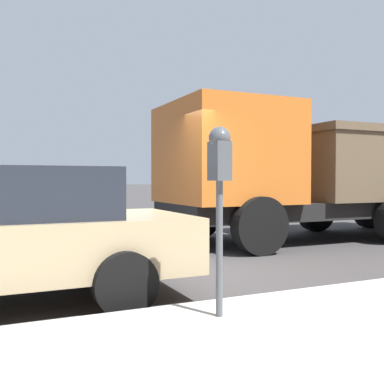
{
  "coord_description": "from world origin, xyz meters",
  "views": [
    {
      "loc": [
        -6.14,
        2.2,
        1.34
      ],
      "look_at": [
        -2.69,
        0.63,
        1.23
      ],
      "focal_mm": 42.0,
      "sensor_mm": 36.0,
      "label": 1
    }
  ],
  "objects": [
    {
      "name": "parking_meter",
      "position": [
        -2.71,
        0.38,
        1.41
      ],
      "size": [
        0.21,
        0.19,
        1.65
      ],
      "color": "#4C5156",
      "rests_on": "sidewalk"
    },
    {
      "name": "ground_plane",
      "position": [
        0.0,
        0.0,
        0.0
      ],
      "size": [
        220.0,
        220.0,
        0.0
      ],
      "primitive_type": "plane",
      "color": "#3D3A3A"
    },
    {
      "name": "dump_truck",
      "position": [
        1.82,
        -4.74,
        1.52
      ],
      "size": [
        2.86,
        7.6,
        2.84
      ],
      "rotation": [
        0.0,
        0.0,
        0.0
      ],
      "color": "black",
      "rests_on": "ground_plane"
    }
  ]
}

